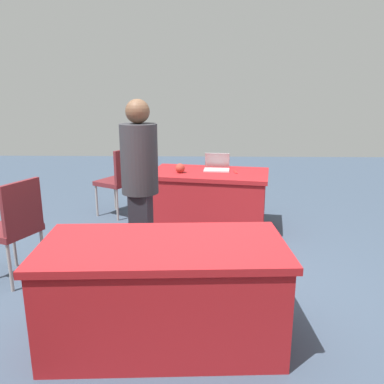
# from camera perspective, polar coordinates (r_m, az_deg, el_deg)

# --- Properties ---
(ground_plane) EXTENTS (14.40, 14.40, 0.00)m
(ground_plane) POSITION_cam_1_polar(r_m,az_deg,el_deg) (3.56, -2.00, -14.48)
(ground_plane) COLOR #3D4C60
(table_foreground) EXTENTS (1.58, 1.08, 0.74)m
(table_foreground) POSITION_cam_1_polar(r_m,az_deg,el_deg) (5.00, 2.48, -1.14)
(table_foreground) COLOR #AD1E23
(table_foreground) RESTS_ON ground
(table_back_left) EXTENTS (1.70, 0.91, 0.74)m
(table_back_left) POSITION_cam_1_polar(r_m,az_deg,el_deg) (2.82, -4.12, -14.32)
(table_back_left) COLOR #AD1E23
(table_back_left) RESTS_ON ground
(chair_near_front) EXTENTS (0.58, 0.58, 0.96)m
(chair_near_front) POSITION_cam_1_polar(r_m,az_deg,el_deg) (3.92, -24.48, -4.24)
(chair_near_front) COLOR #9E9993
(chair_near_front) RESTS_ON ground
(chair_tucked_left) EXTENTS (0.60, 0.60, 0.95)m
(chair_tucked_left) POSITION_cam_1_polar(r_m,az_deg,el_deg) (5.52, -10.57, 2.05)
(chair_tucked_left) COLOR #9E9993
(chair_tucked_left) RESTS_ON ground
(person_attendee_standing) EXTENTS (0.36, 0.36, 1.66)m
(person_attendee_standing) POSITION_cam_1_polar(r_m,az_deg,el_deg) (3.65, -7.58, 1.71)
(person_attendee_standing) COLOR #26262D
(person_attendee_standing) RESTS_ON ground
(laptop_silver) EXTENTS (0.34, 0.32, 0.21)m
(laptop_silver) POSITION_cam_1_polar(r_m,az_deg,el_deg) (5.02, 3.63, 3.68)
(laptop_silver) COLOR silver
(laptop_silver) RESTS_ON table_foreground
(yarn_ball) EXTENTS (0.12, 0.12, 0.12)m
(yarn_ball) POSITION_cam_1_polar(r_m,az_deg,el_deg) (4.83, -1.75, 3.48)
(yarn_ball) COLOR #B2382D
(yarn_ball) RESTS_ON table_foreground
(scissors_red) EXTENTS (0.05, 0.18, 0.01)m
(scissors_red) POSITION_cam_1_polar(r_m,az_deg,el_deg) (4.92, 6.33, 2.95)
(scissors_red) COLOR red
(scissors_red) RESTS_ON table_foreground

